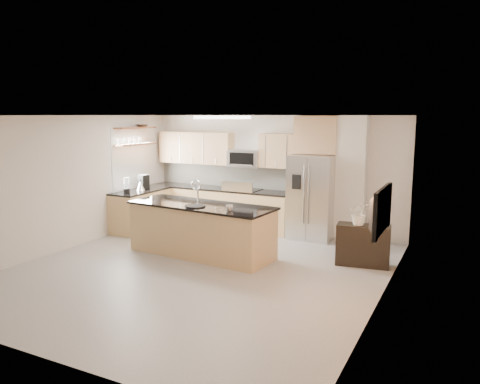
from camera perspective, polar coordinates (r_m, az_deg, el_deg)
The scene contains 27 objects.
floor at distance 8.10m, azimuth -5.10°, elevation -9.44°, with size 6.50×6.50×0.00m, color #ADA9A5.
ceiling at distance 7.67m, azimuth -5.38°, elevation 9.28°, with size 6.00×6.50×0.02m, color silver.
wall_back at distance 10.65m, azimuth 4.03°, elevation 2.31°, with size 6.00×0.02×2.60m, color beige.
wall_front at distance 5.36m, azimuth -23.95°, elevation -5.56°, with size 6.00×0.02×2.60m, color beige.
wall_left at distance 9.69m, azimuth -20.50°, elevation 1.03°, with size 0.02×6.50×2.60m, color beige.
wall_right at distance 6.72m, azimuth 17.08°, elevation -2.26°, with size 0.02×6.50×2.60m, color beige.
back_counter at distance 11.02m, azimuth -2.56°, elevation -1.79°, with size 3.55×0.66×1.44m.
left_counter at distance 10.94m, azimuth -11.99°, elevation -2.14°, with size 0.66×1.50×0.92m.
range at distance 10.73m, azimuth 0.34°, elevation -2.09°, with size 0.76×0.64×1.14m.
upper_cabinets at distance 11.01m, azimuth -2.57°, elevation 5.30°, with size 3.50×0.33×0.75m.
microwave at distance 10.67m, azimuth 0.64°, elevation 4.13°, with size 0.76×0.40×0.40m.
refrigerator at distance 10.00m, azimuth 8.78°, elevation -0.62°, with size 0.92×0.78×1.78m.
partition_column at distance 9.95m, azimuth 13.41°, elevation 1.57°, with size 0.60×0.30×2.60m, color beige.
window at distance 10.96m, azimuth -13.44°, elevation 4.12°, with size 0.04×1.15×1.65m.
shelf_lower at distance 10.94m, azimuth -12.65°, elevation 5.71°, with size 0.30×1.20×0.04m, color brown.
shelf_upper at distance 10.92m, azimuth -12.72°, elevation 7.65°, with size 0.30×1.20×0.04m, color brown.
ceiling_fixture at distance 9.25m, azimuth -2.20°, elevation 9.08°, with size 1.00×0.50×0.06m, color white.
island at distance 8.83m, azimuth -4.72°, elevation -4.56°, with size 2.87×1.24×1.39m.
credenza at distance 8.48m, azimuth 14.77°, elevation -6.29°, with size 0.90×0.38×0.72m, color black.
cup at distance 8.12m, azimuth -1.28°, elevation -1.92°, with size 0.13×0.13×0.10m, color silver.
platter at distance 8.51m, azimuth -5.50°, elevation -1.71°, with size 0.38×0.38×0.02m, color black.
blender at distance 10.49m, azimuth -13.66°, elevation 0.68°, with size 0.15×0.15×0.34m.
kettle at distance 10.77m, azimuth -12.06°, elevation 0.78°, with size 0.20×0.20×0.26m.
coffee_maker at distance 10.97m, azimuth -11.69°, elevation 1.17°, with size 0.20×0.23×0.33m.
bowl at distance 11.15m, azimuth -11.77°, elevation 8.01°, with size 0.33×0.33×0.08m, color silver.
flower_vase at distance 8.30m, azimuth 14.42°, elevation -1.86°, with size 0.56×0.48×0.62m, color silver.
television at distance 6.53m, azimuth 16.02°, elevation -2.09°, with size 1.08×0.14×0.62m, color black.
Camera 1 is at (4.06, -6.51, 2.61)m, focal length 35.00 mm.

